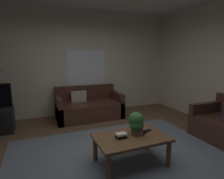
# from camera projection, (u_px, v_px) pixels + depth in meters

# --- Properties ---
(floor) EXTENTS (5.39, 5.10, 0.02)m
(floor) POSITION_uv_depth(u_px,v_px,m) (119.00, 155.00, 3.04)
(floor) COLOR brown
(floor) RESTS_ON ground
(rug) EXTENTS (3.50, 2.80, 0.01)m
(rug) POSITION_uv_depth(u_px,v_px,m) (124.00, 161.00, 2.86)
(rug) COLOR slate
(rug) RESTS_ON ground
(wall_back) EXTENTS (5.51, 0.06, 2.89)m
(wall_back) POSITION_uv_depth(u_px,v_px,m) (81.00, 62.00, 5.13)
(wall_back) COLOR beige
(wall_back) RESTS_ON ground
(window_pane) EXTENTS (1.07, 0.01, 1.04)m
(window_pane) POSITION_uv_depth(u_px,v_px,m) (86.00, 69.00, 5.19)
(window_pane) COLOR white
(couch_under_window) EXTENTS (1.67, 0.89, 0.82)m
(couch_under_window) POSITION_uv_depth(u_px,v_px,m) (89.00, 108.00, 4.87)
(couch_under_window) COLOR #47281E
(couch_under_window) RESTS_ON ground
(coffee_table) EXTENTS (1.07, 0.68, 0.44)m
(coffee_table) POSITION_uv_depth(u_px,v_px,m) (131.00, 140.00, 2.73)
(coffee_table) COLOR brown
(coffee_table) RESTS_ON ground
(book_on_table_0) EXTENTS (0.17, 0.12, 0.02)m
(book_on_table_0) POSITION_uv_depth(u_px,v_px,m) (121.00, 137.00, 2.67)
(book_on_table_0) COLOR black
(book_on_table_0) RESTS_ON coffee_table
(book_on_table_1) EXTENTS (0.12, 0.08, 0.03)m
(book_on_table_1) POSITION_uv_depth(u_px,v_px,m) (121.00, 136.00, 2.67)
(book_on_table_1) COLOR black
(book_on_table_1) RESTS_ON coffee_table
(book_on_table_2) EXTENTS (0.15, 0.11, 0.03)m
(book_on_table_2) POSITION_uv_depth(u_px,v_px,m) (121.00, 134.00, 2.65)
(book_on_table_2) COLOR beige
(book_on_table_2) RESTS_ON coffee_table
(remote_on_table_0) EXTENTS (0.17, 0.11, 0.02)m
(remote_on_table_0) POSITION_uv_depth(u_px,v_px,m) (147.00, 131.00, 2.90)
(remote_on_table_0) COLOR black
(remote_on_table_0) RESTS_ON coffee_table
(remote_on_table_1) EXTENTS (0.15, 0.15, 0.02)m
(remote_on_table_1) POSITION_uv_depth(u_px,v_px,m) (144.00, 133.00, 2.82)
(remote_on_table_1) COLOR black
(remote_on_table_1) RESTS_ON coffee_table
(potted_plant_on_table) EXTENTS (0.23, 0.24, 0.35)m
(potted_plant_on_table) POSITION_uv_depth(u_px,v_px,m) (136.00, 123.00, 2.76)
(potted_plant_on_table) COLOR brown
(potted_plant_on_table) RESTS_ON coffee_table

